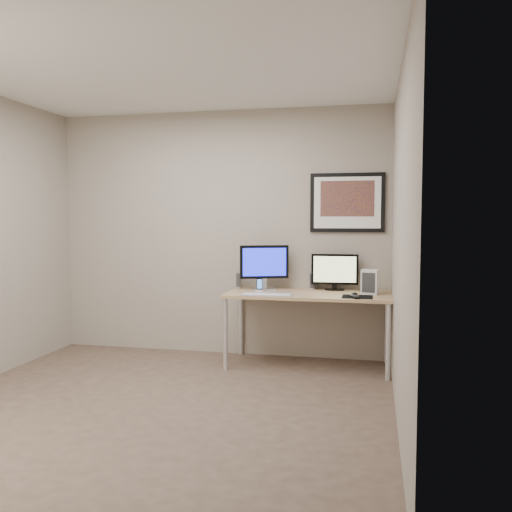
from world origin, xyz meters
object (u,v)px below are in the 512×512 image
object	(u,v)px
monitor_large	(264,265)
phone_dock	(260,285)
framed_art	(347,202)
monitor_tv	(335,271)
fan_unit	(370,282)
keyboard	(267,295)
speaker_right	(313,281)
speaker_left	(239,280)
desk	(308,300)

from	to	relation	value
monitor_large	phone_dock	world-z (taller)	monitor_large
framed_art	monitor_large	bearing A→B (deg)	-167.09
phone_dock	monitor_tv	bearing A→B (deg)	0.02
fan_unit	framed_art	bearing A→B (deg)	142.64
phone_dock	fan_unit	xyz separation A→B (m)	(1.08, 0.01, 0.05)
monitor_large	keyboard	bearing A→B (deg)	-96.23
framed_art	monitor_tv	xyz separation A→B (m)	(-0.11, -0.08, -0.69)
monitor_tv	speaker_right	distance (m)	0.26
monitor_large	speaker_left	world-z (taller)	monitor_large
speaker_right	keyboard	distance (m)	0.69
monitor_tv	keyboard	distance (m)	0.82
desk	monitor_large	world-z (taller)	monitor_large
framed_art	keyboard	xyz separation A→B (m)	(-0.71, -0.61, -0.88)
desk	framed_art	size ratio (longest dim) A/B	2.13
fan_unit	desk	bearing A→B (deg)	-163.03
monitor_tv	speaker_right	world-z (taller)	monitor_tv
monitor_tv	phone_dock	world-z (taller)	monitor_tv
framed_art	monitor_large	distance (m)	1.06
monitor_tv	framed_art	bearing A→B (deg)	34.59
framed_art	fan_unit	world-z (taller)	framed_art
desk	fan_unit	world-z (taller)	fan_unit
phone_dock	keyboard	xyz separation A→B (m)	(0.13, -0.29, -0.06)
phone_dock	desk	bearing A→B (deg)	-19.49
desk	fan_unit	distance (m)	0.62
desk	keyboard	distance (m)	0.46
monitor_large	desk	bearing A→B (deg)	-37.81
keyboard	monitor_large	bearing A→B (deg)	102.07
desk	fan_unit	size ratio (longest dim) A/B	6.67
speaker_right	desk	bearing A→B (deg)	-96.90
speaker_left	speaker_right	distance (m)	0.77
monitor_tv	fan_unit	bearing A→B (deg)	-33.64
speaker_right	speaker_left	bearing A→B (deg)	179.96
fan_unit	keyboard	bearing A→B (deg)	-148.15
desk	framed_art	xyz separation A→B (m)	(0.35, 0.33, 0.96)
keyboard	framed_art	bearing A→B (deg)	37.87
monitor_large	keyboard	size ratio (longest dim) A/B	1.00
desk	keyboard	xyz separation A→B (m)	(-0.36, -0.28, 0.07)
monitor_large	framed_art	bearing A→B (deg)	-8.01
framed_art	speaker_right	distance (m)	0.87
fan_unit	phone_dock	bearing A→B (deg)	-165.34
desk	monitor_tv	size ratio (longest dim) A/B	3.39
speaker_left	keyboard	world-z (taller)	speaker_left
keyboard	fan_unit	world-z (taller)	fan_unit
monitor_tv	monitor_large	bearing A→B (deg)	-173.79
speaker_right	fan_unit	xyz separation A→B (m)	(0.58, -0.27, 0.03)
keyboard	fan_unit	bearing A→B (deg)	15.23
desk	monitor_large	size ratio (longest dim) A/B	3.34
desk	speaker_left	bearing A→B (deg)	162.94
phone_dock	speaker_right	bearing A→B (deg)	12.37
monitor_large	fan_unit	bearing A→B (deg)	-26.97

